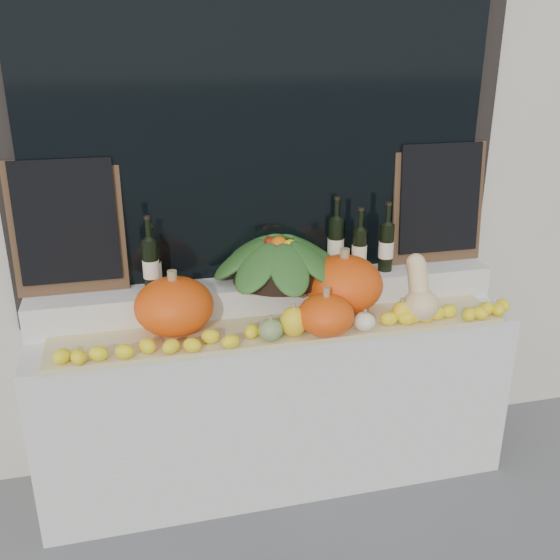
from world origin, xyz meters
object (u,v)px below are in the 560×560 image
at_px(pumpkin_right, 344,284).
at_px(wine_bottle_tall, 336,244).
at_px(pumpkin_left, 174,306).
at_px(butternut_squash, 420,295).
at_px(produce_bowl, 279,259).

xyz_separation_m(pumpkin_right, wine_bottle_tall, (0.03, 0.21, 0.13)).
distance_m(pumpkin_left, butternut_squash, 1.14).
height_order(butternut_squash, produce_bowl, produce_bowl).
height_order(pumpkin_left, wine_bottle_tall, wine_bottle_tall).
distance_m(butternut_squash, produce_bowl, 0.69).
relative_size(pumpkin_right, butternut_squash, 1.25).
xyz_separation_m(produce_bowl, wine_bottle_tall, (0.31, 0.07, 0.03)).
relative_size(produce_bowl, wine_bottle_tall, 1.82).
distance_m(pumpkin_right, butternut_squash, 0.36).
height_order(pumpkin_left, butternut_squash, butternut_squash).
xyz_separation_m(pumpkin_left, pumpkin_right, (0.82, 0.05, 0.01)).
relative_size(butternut_squash, wine_bottle_tall, 0.78).
height_order(pumpkin_right, butternut_squash, butternut_squash).
bearing_deg(butternut_squash, produce_bowl, 152.58).
xyz_separation_m(pumpkin_left, produce_bowl, (0.53, 0.19, 0.11)).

